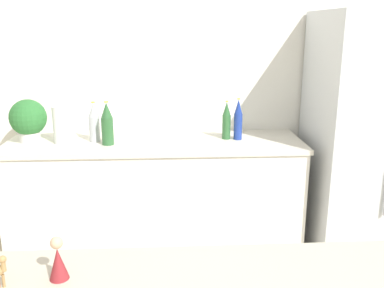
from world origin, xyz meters
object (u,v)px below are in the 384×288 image
Objects in this scene: refrigerator at (371,141)px; back_bottle_2 at (238,120)px; potted_plant at (28,119)px; back_bottle_0 at (226,121)px; back_bottle_1 at (94,123)px; paper_towel_roll at (62,125)px; back_bottle_3 at (107,124)px; wise_man_figurine_blue at (58,261)px.

refrigerator reaches higher than back_bottle_2.
back_bottle_0 is (1.41, 0.01, -0.03)m from potted_plant.
back_bottle_0 is 0.98× the size of back_bottle_1.
potted_plant is 1.01× the size of back_bottle_2.
paper_towel_roll is 0.22m from back_bottle_1.
back_bottle_0 is at bearing 173.63° from refrigerator.
back_bottle_2 is at bearing 5.59° from back_bottle_3.
back_bottle_0 is at bearing 2.30° from paper_towel_roll.
back_bottle_0 is 1.97m from wise_man_figurine_blue.
refrigerator is at bearing 43.37° from wise_man_figurine_blue.
wise_man_figurine_blue is at bearing -112.82° from back_bottle_0.
wise_man_figurine_blue is (-1.80, -1.70, 0.09)m from refrigerator.
back_bottle_0 reaches higher than paper_towel_roll.
back_bottle_2 is (1.49, -0.01, -0.02)m from potted_plant.
back_bottle_3 is (-0.84, -0.11, 0.01)m from back_bottle_0.
refrigerator is at bearing -6.37° from back_bottle_0.
back_bottle_2 is 0.93m from back_bottle_3.
refrigerator is 5.96× the size of back_bottle_2.
refrigerator is at bearing -1.79° from paper_towel_roll.
potted_plant reaches higher than back_bottle_1.
back_bottle_3 is at bearing -174.41° from back_bottle_2.
potted_plant is 2.14× the size of wise_man_figurine_blue.
wise_man_figurine_blue is at bearing -136.63° from refrigerator.
wise_man_figurine_blue is at bearing -77.23° from paper_towel_roll.
refrigerator reaches higher than back_bottle_3.
refrigerator is 6.88× the size of paper_towel_roll.
back_bottle_3 is (-1.88, 0.01, 0.14)m from refrigerator.
refrigerator reaches higher than paper_towel_roll.
refrigerator reaches higher than wise_man_figurine_blue.
wise_man_figurine_blue is (0.40, -1.77, -0.03)m from paper_towel_roll.
back_bottle_3 is (0.10, -0.09, 0.01)m from back_bottle_1.
refrigerator is 12.65× the size of wise_man_figurine_blue.
back_bottle_2 is (0.08, -0.02, 0.01)m from back_bottle_0.
refrigerator is 6.42× the size of back_bottle_0.
paper_towel_roll is 0.93× the size of back_bottle_0.
back_bottle_1 is (0.22, 0.02, 0.01)m from paper_towel_roll.
wise_man_figurine_blue is at bearing -115.21° from back_bottle_2.
paper_towel_roll is at bearing -177.70° from back_bottle_0.
potted_plant is 1.92m from wise_man_figurine_blue.
back_bottle_3 is (0.56, -0.10, -0.02)m from potted_plant.
back_bottle_0 is 0.95m from back_bottle_1.
potted_plant is 0.25m from paper_towel_roll.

